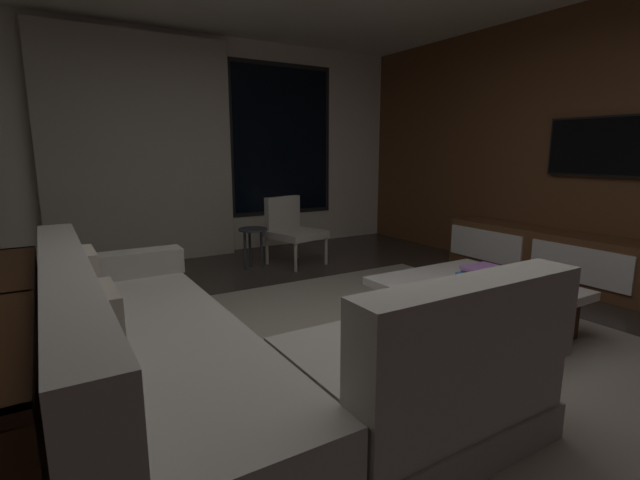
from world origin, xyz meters
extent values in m
plane|color=#332B26|center=(0.00, 0.00, 0.00)|extent=(9.20, 9.20, 0.00)
cube|color=silver|center=(0.00, 3.66, 1.35)|extent=(6.60, 0.12, 2.70)
cube|color=black|center=(1.30, 3.60, 1.45)|extent=(1.52, 0.02, 2.02)
cube|color=black|center=(1.30, 3.58, 1.45)|extent=(1.40, 0.03, 1.90)
cube|color=#BCB5A3|center=(-0.55, 3.48, 1.30)|extent=(2.10, 0.12, 2.60)
cube|color=brown|center=(3.06, 0.00, 1.35)|extent=(0.12, 7.80, 2.70)
cube|color=gray|center=(0.35, -0.10, 0.01)|extent=(3.20, 3.80, 0.01)
cube|color=gray|center=(-1.17, 0.15, 0.09)|extent=(0.90, 2.50, 0.18)
cube|color=#B2ADA3|center=(-1.17, 0.15, 0.30)|extent=(0.86, 2.42, 0.24)
cube|color=#B2ADA3|center=(-1.52, 0.15, 0.62)|extent=(0.20, 2.50, 0.40)
cube|color=#B2ADA3|center=(-1.17, 1.30, 0.51)|extent=(0.90, 0.20, 0.18)
cube|color=gray|center=(-0.19, -0.65, 0.09)|extent=(1.10, 0.90, 0.18)
cube|color=#B2ADA3|center=(-0.19, -0.65, 0.30)|extent=(1.07, 0.86, 0.24)
cube|color=#B2ADA3|center=(-0.19, -1.00, 0.62)|extent=(1.10, 0.20, 0.40)
cube|color=beige|center=(-1.40, 0.70, 0.58)|extent=(0.10, 0.36, 0.36)
cube|color=#B2A893|center=(-1.40, -0.15, 0.58)|extent=(0.10, 0.36, 0.36)
cube|color=#311A0B|center=(1.04, 0.01, 0.15)|extent=(1.00, 1.00, 0.30)
cube|color=white|center=(1.04, 0.01, 0.33)|extent=(1.16, 1.16, 0.06)
cube|color=#3475D1|center=(1.23, 0.13, 0.37)|extent=(0.27, 0.21, 0.03)
cube|color=#486A6A|center=(1.24, 0.13, 0.40)|extent=(0.20, 0.19, 0.03)
cube|color=#B174C9|center=(1.23, 0.12, 0.43)|extent=(0.28, 0.16, 0.03)
cylinder|color=#B2ADA0|center=(1.20, 2.28, 0.18)|extent=(0.04, 0.04, 0.36)
cylinder|color=#B2ADA0|center=(0.73, 2.17, 0.18)|extent=(0.04, 0.04, 0.36)
cylinder|color=#B2ADA0|center=(1.08, 2.77, 0.18)|extent=(0.04, 0.04, 0.36)
cylinder|color=#B2ADA0|center=(0.61, 2.65, 0.18)|extent=(0.04, 0.04, 0.36)
cube|color=#B2ADA3|center=(0.91, 2.47, 0.36)|extent=(0.66, 0.67, 0.08)
cube|color=#B2ADA3|center=(0.85, 2.70, 0.59)|extent=(0.49, 0.19, 0.38)
cylinder|color=#333338|center=(0.30, 2.55, 0.23)|extent=(0.03, 0.03, 0.46)
cylinder|color=#333338|center=(0.50, 2.55, 0.23)|extent=(0.03, 0.03, 0.46)
cylinder|color=#333338|center=(0.40, 2.65, 0.23)|extent=(0.03, 0.03, 0.46)
cylinder|color=#333338|center=(0.40, 2.55, 0.45)|extent=(0.32, 0.32, 0.02)
cube|color=brown|center=(2.78, 0.10, 0.26)|extent=(0.44, 3.10, 0.52)
cube|color=white|center=(2.55, 0.10, 0.29)|extent=(0.02, 0.93, 0.33)
cube|color=white|center=(2.55, 1.15, 0.29)|extent=(0.02, 0.93, 0.33)
cube|color=black|center=(2.95, 0.25, 1.35)|extent=(0.04, 0.96, 0.56)
cube|color=black|center=(2.95, 0.25, 1.35)|extent=(0.05, 0.92, 0.52)
cube|color=#311A0B|center=(-1.84, 1.08, 0.37)|extent=(0.40, 0.04, 0.74)
cube|color=silver|center=(-1.84, 0.64, 0.28)|extent=(0.18, 0.04, 0.26)
cube|color=silver|center=(-1.83, 0.88, 0.28)|extent=(0.18, 0.04, 0.24)
camera|label=1|loc=(-1.57, -2.13, 1.31)|focal=25.66mm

